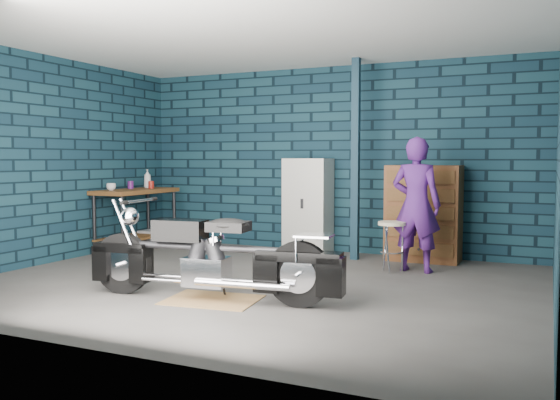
# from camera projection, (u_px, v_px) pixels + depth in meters

# --- Properties ---
(ground) EXTENTS (6.00, 6.00, 0.00)m
(ground) POSITION_uv_depth(u_px,v_px,m) (253.00, 283.00, 6.50)
(ground) COLOR #504E4B
(ground) RESTS_ON ground
(room_walls) EXTENTS (6.02, 5.01, 2.71)m
(room_walls) POSITION_uv_depth(u_px,v_px,m) (274.00, 112.00, 6.87)
(room_walls) COLOR #0F2734
(room_walls) RESTS_ON ground
(support_post) EXTENTS (0.10, 0.10, 2.70)m
(support_post) POSITION_uv_depth(u_px,v_px,m) (355.00, 160.00, 7.94)
(support_post) COLOR #122A38
(support_post) RESTS_ON ground
(workbench) EXTENTS (0.60, 1.40, 0.91)m
(workbench) POSITION_uv_depth(u_px,v_px,m) (136.00, 220.00, 8.85)
(workbench) COLOR brown
(workbench) RESTS_ON ground
(drip_mat) EXTENTS (0.95, 0.76, 0.01)m
(drip_mat) POSITION_uv_depth(u_px,v_px,m) (212.00, 300.00, 5.71)
(drip_mat) COLOR brown
(drip_mat) RESTS_ON ground
(motorcycle) EXTENTS (2.25, 0.86, 0.97)m
(motorcycle) POSITION_uv_depth(u_px,v_px,m) (212.00, 251.00, 5.68)
(motorcycle) COLOR black
(motorcycle) RESTS_ON ground
(person) EXTENTS (0.62, 0.44, 1.62)m
(person) POSITION_uv_depth(u_px,v_px,m) (416.00, 205.00, 7.11)
(person) COLOR #4D1E71
(person) RESTS_ON ground
(storage_bin) EXTENTS (0.40, 0.29, 0.25)m
(storage_bin) POSITION_uv_depth(u_px,v_px,m) (153.00, 238.00, 9.21)
(storage_bin) COLOR gray
(storage_bin) RESTS_ON ground
(locker) EXTENTS (0.64, 0.46, 1.37)m
(locker) POSITION_uv_depth(u_px,v_px,m) (308.00, 206.00, 8.57)
(locker) COLOR beige
(locker) RESTS_ON ground
(tool_chest) EXTENTS (0.96, 0.53, 1.28)m
(tool_chest) POSITION_uv_depth(u_px,v_px,m) (423.00, 213.00, 7.89)
(tool_chest) COLOR brown
(tool_chest) RESTS_ON ground
(shop_stool) EXTENTS (0.43, 0.43, 0.61)m
(shop_stool) POSITION_uv_depth(u_px,v_px,m) (392.00, 247.00, 7.11)
(shop_stool) COLOR beige
(shop_stool) RESTS_ON ground
(cup_a) EXTENTS (0.14, 0.14, 0.10)m
(cup_a) POSITION_uv_depth(u_px,v_px,m) (111.00, 187.00, 8.47)
(cup_a) COLOR beige
(cup_a) RESTS_ON workbench
(mug_purple) EXTENTS (0.10, 0.10, 0.12)m
(mug_purple) POSITION_uv_depth(u_px,v_px,m) (131.00, 185.00, 8.94)
(mug_purple) COLOR #561966
(mug_purple) RESTS_ON workbench
(mug_red) EXTENTS (0.10, 0.10, 0.12)m
(mug_red) POSITION_uv_depth(u_px,v_px,m) (151.00, 185.00, 8.98)
(mug_red) COLOR maroon
(mug_red) RESTS_ON workbench
(bottle) EXTENTS (0.14, 0.14, 0.29)m
(bottle) POSITION_uv_depth(u_px,v_px,m) (147.00, 179.00, 9.20)
(bottle) COLOR gray
(bottle) RESTS_ON workbench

